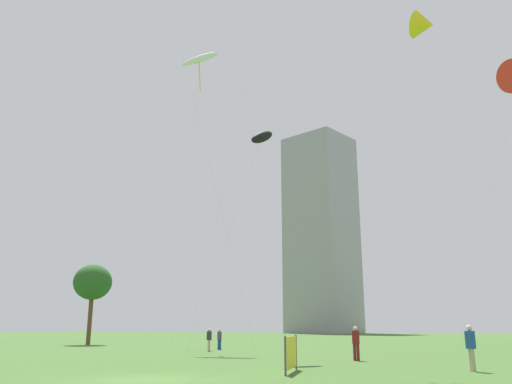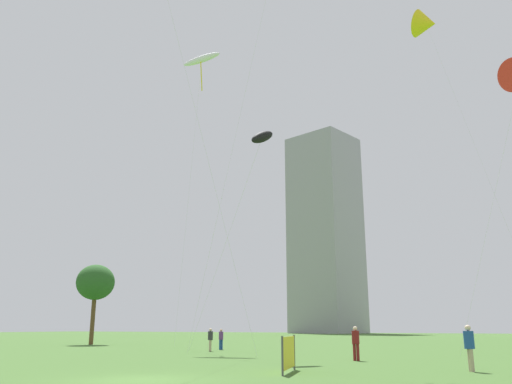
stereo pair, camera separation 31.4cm
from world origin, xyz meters
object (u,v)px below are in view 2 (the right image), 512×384
at_px(kite_flying_2, 202,60).
at_px(distant_highrise_0, 325,232).
at_px(person_standing_0, 469,344).
at_px(person_standing_1, 221,338).
at_px(person_standing_3, 356,341).
at_px(person_standing_4, 210,338).
at_px(kite_flying_6, 426,24).
at_px(event_banner, 289,353).
at_px(kite_flying_5, 262,137).
at_px(park_tree_0, 95,283).

xyz_separation_m(kite_flying_2, distant_highrise_0, (-19.84, 100.15, -0.24)).
bearing_deg(distant_highrise_0, person_standing_0, -52.36).
xyz_separation_m(person_standing_1, person_standing_3, (13.41, -8.98, 0.12)).
height_order(person_standing_0, person_standing_4, person_standing_0).
distance_m(person_standing_0, kite_flying_6, 40.75).
height_order(person_standing_1, event_banner, person_standing_1).
distance_m(person_standing_4, kite_flying_2, 28.37).
relative_size(person_standing_4, kite_flying_6, 0.05).
relative_size(kite_flying_6, distant_highrise_0, 0.60).
bearing_deg(kite_flying_5, person_standing_1, 133.31).
xyz_separation_m(kite_flying_2, kite_flying_6, (21.03, 9.40, 3.76)).
bearing_deg(person_standing_4, person_standing_3, 48.50).
height_order(distant_highrise_0, event_banner, distant_highrise_0).
distance_m(person_standing_1, park_tree_0, 19.48).
bearing_deg(distant_highrise_0, kite_flying_5, -56.99).
bearing_deg(distant_highrise_0, person_standing_4, -59.62).
relative_size(person_standing_1, distant_highrise_0, 0.03).
xyz_separation_m(kite_flying_6, distant_highrise_0, (-40.87, 90.75, -4.00)).
bearing_deg(kite_flying_6, event_banner, -96.71).
xyz_separation_m(person_standing_3, kite_flying_6, (3.05, 21.59, 30.91)).
bearing_deg(kite_flying_2, kite_flying_6, 24.09).
bearing_deg(person_standing_1, person_standing_3, -86.82).
xyz_separation_m(park_tree_0, distant_highrise_0, (-6.35, 98.37, 21.70)).
height_order(person_standing_0, person_standing_1, person_standing_0).
distance_m(kite_flying_2, event_banner, 38.52).
distance_m(kite_flying_5, kite_flying_6, 28.50).
height_order(person_standing_1, distant_highrise_0, distant_highrise_0).
xyz_separation_m(kite_flying_6, park_tree_0, (-34.52, -7.62, -25.69)).
height_order(person_standing_4, kite_flying_6, kite_flying_6).
xyz_separation_m(person_standing_0, park_tree_0, (-37.56, 18.80, 5.18)).
bearing_deg(person_standing_0, event_banner, -84.84).
bearing_deg(person_standing_3, person_standing_0, 130.83).
bearing_deg(kite_flying_6, park_tree_0, -167.55).
distance_m(kite_flying_2, park_tree_0, 25.81).
height_order(kite_flying_2, kite_flying_5, kite_flying_2).
xyz_separation_m(person_standing_3, kite_flying_5, (-6.15, 1.29, 13.15)).
bearing_deg(distant_highrise_0, kite_flying_2, -61.70).
relative_size(person_standing_0, kite_flying_6, 0.06).
bearing_deg(person_standing_0, park_tree_0, -140.22).
height_order(person_standing_0, kite_flying_2, kite_flying_2).
distance_m(person_standing_4, kite_flying_6, 38.04).
relative_size(person_standing_4, kite_flying_2, 0.06).
bearing_deg(person_standing_3, person_standing_1, -44.52).
bearing_deg(person_standing_1, park_tree_0, 111.55).
height_order(person_standing_0, person_standing_3, person_standing_0).
height_order(person_standing_0, event_banner, person_standing_0).
bearing_deg(park_tree_0, person_standing_4, -22.60).
relative_size(person_standing_4, event_banner, 0.55).
bearing_deg(person_standing_3, event_banner, 75.99).
height_order(person_standing_3, person_standing_4, person_standing_3).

